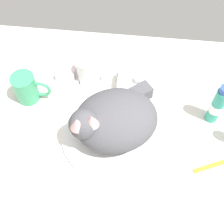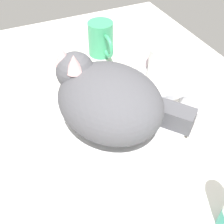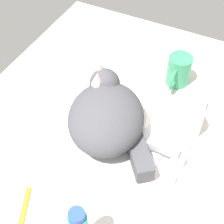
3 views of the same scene
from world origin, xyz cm
name	(u,v)px [view 3 (image 3 of 3)]	position (x,y,z in cm)	size (l,w,h in cm)	color
ground_plane	(107,139)	(0.00, 0.00, -1.50)	(110.00, 82.50, 3.00)	silver
sink_basin	(106,135)	(0.00, 0.00, 0.57)	(31.56, 31.56, 1.15)	white
faucet	(173,157)	(0.00, 18.55, 2.25)	(13.70, 10.10, 5.20)	silver
cat	(108,115)	(-0.75, 0.03, 7.75)	(28.19, 29.53, 15.23)	#4C4C51
coffee_mug	(178,71)	(-28.13, 9.89, 4.79)	(11.48, 7.09, 9.58)	#389966
rinse_cup	(190,121)	(-11.00, 19.07, 4.44)	(6.51, 6.51, 8.87)	white
soap_dish	(195,112)	(-18.25, 18.94, 0.60)	(9.00, 6.40, 1.20)	white
soap_bar	(196,108)	(-18.25, 18.94, 2.50)	(6.13, 4.74, 2.60)	silver
toothbrush	(20,223)	(30.30, -5.93, 0.51)	(14.91, 7.59, 1.60)	orange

